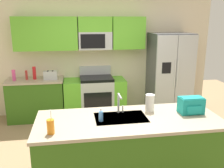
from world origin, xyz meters
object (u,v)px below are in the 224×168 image
bottle_pink (14,75)px  drink_cup_orange (51,127)px  toaster (50,75)px  paper_towel_roll (150,103)px  refrigerator (169,74)px  soap_dispenser (101,116)px  bottle_red (34,73)px  backpack (191,105)px  pepper_mill (26,75)px  range_oven (95,97)px  sink_faucet (119,102)px

bottle_pink → drink_cup_orange: (0.96, -2.65, -0.03)m
toaster → paper_towel_roll: size_ratio=1.17×
refrigerator → drink_cup_orange: bearing=-133.1°
toaster → soap_dispenser: bearing=-71.2°
bottle_red → drink_cup_orange: bearing=-78.5°
backpack → pepper_mill: bearing=137.6°
range_oven → pepper_mill: bearing=-179.9°
pepper_mill → bottle_pink: size_ratio=0.87×
paper_towel_roll → backpack: size_ratio=0.75×
refrigerator → backpack: bearing=-104.8°
pepper_mill → range_oven: bearing=0.1°
toaster → bottle_pink: 0.75m
soap_dispenser → paper_towel_roll: bearing=18.8°
refrigerator → drink_cup_orange: size_ratio=6.37×
refrigerator → soap_dispenser: bearing=-128.2°
range_oven → bottle_pink: (-1.69, -0.04, 0.57)m
bottle_pink → sink_faucet: 2.84m
toaster → drink_cup_orange: size_ratio=0.96×
range_oven → paper_towel_roll: size_ratio=5.67×
bottle_red → range_oven: bearing=-0.2°
refrigerator → soap_dispenser: 3.00m
refrigerator → bottle_red: 3.00m
pepper_mill → backpack: bearing=-42.4°
sink_faucet → drink_cup_orange: 1.00m
pepper_mill → sink_faucet: 2.72m
soap_dispenser → bottle_pink: bearing=123.2°
backpack → soap_dispenser: bearing=-176.2°
toaster → pepper_mill: bearing=174.3°
drink_cup_orange → soap_dispenser: drink_cup_orange is taller
pepper_mill → soap_dispenser: 2.76m
toaster → pepper_mill: 0.50m
refrigerator → toaster: 2.66m
range_oven → refrigerator: (1.71, -0.07, 0.48)m
toaster → pepper_mill: (-0.50, 0.05, 0.01)m
paper_towel_roll → refrigerator: bearing=61.7°
bottle_red → bottle_pink: 0.41m
bottle_pink → bottle_red: bearing=6.6°
toaster → paper_towel_roll: (1.53, -2.13, 0.03)m
range_oven → bottle_pink: bottle_pink is taller
range_oven → toaster: bearing=-176.8°
refrigerator → backpack: 2.35m
bottle_pink → backpack: 3.63m
soap_dispenser → toaster: bearing=108.8°
bottle_pink → paper_towel_roll: (2.27, -2.14, 0.01)m
range_oven → soap_dispenser: range_oven is taller
sink_faucet → drink_cup_orange: (-0.87, -0.48, -0.08)m
toaster → range_oven: bearing=3.2°
range_oven → paper_towel_roll: bearing=-75.1°
sink_faucet → paper_towel_roll: size_ratio=1.17×
toaster → bottle_red: bearing=170.4°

